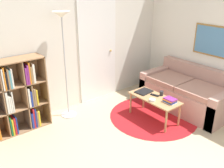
# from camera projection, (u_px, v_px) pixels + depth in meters

# --- Properties ---
(wall_back) EXTENTS (7.14, 0.11, 2.60)m
(wall_back) POSITION_uv_depth(u_px,v_px,m) (75.00, 41.00, 4.64)
(wall_back) COLOR silver
(wall_back) RESTS_ON ground_plane
(wall_right) EXTENTS (0.08, 5.66, 2.60)m
(wall_right) POSITION_uv_depth(u_px,v_px,m) (203.00, 38.00, 4.84)
(wall_right) COLOR silver
(wall_right) RESTS_ON ground_plane
(rug) EXTENTS (1.61, 1.61, 0.01)m
(rug) POSITION_uv_depth(u_px,v_px,m) (153.00, 116.00, 4.65)
(rug) COLOR #B2191E
(rug) RESTS_ON ground_plane
(bookshelf) EXTENTS (1.07, 0.34, 1.22)m
(bookshelf) POSITION_uv_depth(u_px,v_px,m) (10.00, 99.00, 3.97)
(bookshelf) COLOR #936B47
(bookshelf) RESTS_ON ground_plane
(floor_lamp) EXTENTS (0.29, 0.29, 1.89)m
(floor_lamp) POSITION_uv_depth(u_px,v_px,m) (63.00, 33.00, 4.09)
(floor_lamp) COLOR #B7B7BC
(floor_lamp) RESTS_ON ground_plane
(couch) EXTENTS (0.89, 1.72, 0.79)m
(couch) POSITION_uv_depth(u_px,v_px,m) (188.00, 93.00, 4.91)
(couch) COLOR tan
(couch) RESTS_ON ground_plane
(coffee_table) EXTENTS (0.42, 0.93, 0.44)m
(coffee_table) POSITION_uv_depth(u_px,v_px,m) (154.00, 100.00, 4.41)
(coffee_table) COLOR #AD7F51
(coffee_table) RESTS_ON ground_plane
(laptop) EXTENTS (0.32, 0.25, 0.02)m
(laptop) POSITION_uv_depth(u_px,v_px,m) (144.00, 92.00, 4.59)
(laptop) COLOR black
(laptop) RESTS_ON coffee_table
(bowl) EXTENTS (0.11, 0.11, 0.04)m
(bowl) POSITION_uv_depth(u_px,v_px,m) (152.00, 100.00, 4.25)
(bowl) COLOR silver
(bowl) RESTS_ON coffee_table
(book_stack_on_table) EXTENTS (0.16, 0.21, 0.08)m
(book_stack_on_table) POSITION_uv_depth(u_px,v_px,m) (170.00, 101.00, 4.19)
(book_stack_on_table) COLOR silver
(book_stack_on_table) RESTS_ON coffee_table
(cup) EXTENTS (0.07, 0.07, 0.09)m
(cup) POSITION_uv_depth(u_px,v_px,m) (161.00, 93.00, 4.44)
(cup) COLOR #28282D
(cup) RESTS_ON coffee_table
(remote) EXTENTS (0.09, 0.16, 0.02)m
(remote) POSITION_uv_depth(u_px,v_px,m) (155.00, 95.00, 4.45)
(remote) COLOR black
(remote) RESTS_ON coffee_table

